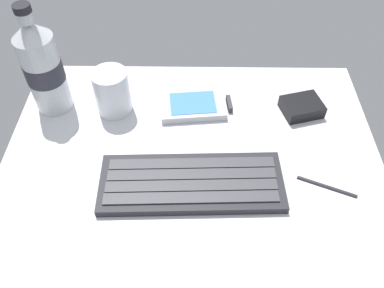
{
  "coord_description": "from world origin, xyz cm",
  "views": [
    {
      "loc": [
        0.56,
        -42.67,
        52.26
      ],
      "look_at": [
        0.0,
        0.0,
        3.0
      ],
      "focal_mm": 37.15,
      "sensor_mm": 36.0,
      "label": 1
    }
  ],
  "objects_px": {
    "handheld_device": "(196,106)",
    "water_bottle": "(43,67)",
    "keyboard": "(189,183)",
    "charger_block": "(302,107)",
    "juice_cup": "(112,93)",
    "stylus_pen": "(327,186)"
  },
  "relations": [
    {
      "from": "stylus_pen",
      "to": "juice_cup",
      "type": "bearing_deg",
      "value": 176.92
    },
    {
      "from": "keyboard",
      "to": "charger_block",
      "type": "bearing_deg",
      "value": 39.75
    },
    {
      "from": "juice_cup",
      "to": "charger_block",
      "type": "bearing_deg",
      "value": -0.46
    },
    {
      "from": "keyboard",
      "to": "charger_block",
      "type": "relative_size",
      "value": 4.19
    },
    {
      "from": "handheld_device",
      "to": "juice_cup",
      "type": "distance_m",
      "value": 0.16
    },
    {
      "from": "handheld_device",
      "to": "stylus_pen",
      "type": "bearing_deg",
      "value": -40.37
    },
    {
      "from": "charger_block",
      "to": "stylus_pen",
      "type": "distance_m",
      "value": 0.17
    },
    {
      "from": "keyboard",
      "to": "handheld_device",
      "type": "xyz_separation_m",
      "value": [
        0.01,
        0.18,
        -0.0
      ]
    },
    {
      "from": "stylus_pen",
      "to": "charger_block",
      "type": "bearing_deg",
      "value": 116.98
    },
    {
      "from": "handheld_device",
      "to": "stylus_pen",
      "type": "xyz_separation_m",
      "value": [
        0.21,
        -0.18,
        -0.0
      ]
    },
    {
      "from": "handheld_device",
      "to": "juice_cup",
      "type": "relative_size",
      "value": 1.57
    },
    {
      "from": "keyboard",
      "to": "handheld_device",
      "type": "distance_m",
      "value": 0.18
    },
    {
      "from": "keyboard",
      "to": "stylus_pen",
      "type": "height_order",
      "value": "keyboard"
    },
    {
      "from": "charger_block",
      "to": "stylus_pen",
      "type": "bearing_deg",
      "value": -85.69
    },
    {
      "from": "keyboard",
      "to": "handheld_device",
      "type": "height_order",
      "value": "keyboard"
    },
    {
      "from": "juice_cup",
      "to": "water_bottle",
      "type": "distance_m",
      "value": 0.13
    },
    {
      "from": "keyboard",
      "to": "juice_cup",
      "type": "distance_m",
      "value": 0.23
    },
    {
      "from": "water_bottle",
      "to": "stylus_pen",
      "type": "xyz_separation_m",
      "value": [
        0.48,
        -0.18,
        -0.09
      ]
    },
    {
      "from": "juice_cup",
      "to": "charger_block",
      "type": "relative_size",
      "value": 1.21
    },
    {
      "from": "charger_block",
      "to": "water_bottle",
      "type": "bearing_deg",
      "value": 178.52
    },
    {
      "from": "handheld_device",
      "to": "water_bottle",
      "type": "relative_size",
      "value": 0.64
    },
    {
      "from": "keyboard",
      "to": "charger_block",
      "type": "xyz_separation_m",
      "value": [
        0.21,
        0.17,
        0.0
      ]
    }
  ]
}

